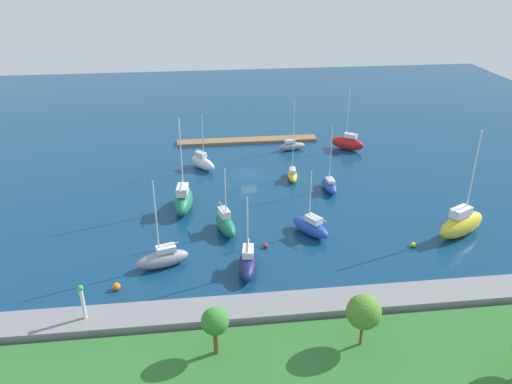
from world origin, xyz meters
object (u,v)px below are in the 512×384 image
(sailboat_white_mid_basin, at_px, (203,162))
(sailboat_gray_near_pier, at_px, (163,258))
(sailboat_blue_outer_mooring, at_px, (329,185))
(sailboat_green_far_south, at_px, (225,224))
(park_tree_center, at_px, (215,322))
(mooring_buoy_orange, at_px, (116,287))
(sailboat_gray_east_end, at_px, (292,146))
(sailboat_yellow_lone_south, at_px, (461,224))
(pier_dock, at_px, (247,141))
(mooring_buoy_red, at_px, (265,246))
(harbor_beacon, at_px, (82,299))
(park_tree_west, at_px, (364,312))
(sailboat_navy_far_north, at_px, (248,263))
(mooring_buoy_yellow, at_px, (413,245))
(sailboat_red_lone_north, at_px, (347,143))
(sailboat_blue_inner_mooring, at_px, (311,227))
(sailboat_yellow_by_breakwater, at_px, (292,174))
(sailboat_green_center_basin, at_px, (184,200))

(sailboat_white_mid_basin, relative_size, sailboat_gray_near_pier, 0.86)
(sailboat_blue_outer_mooring, xyz_separation_m, sailboat_green_far_south, (16.47, 10.71, 0.32))
(park_tree_center, relative_size, mooring_buoy_orange, 5.45)
(sailboat_gray_east_end, relative_size, sailboat_yellow_lone_south, 0.64)
(pier_dock, xyz_separation_m, mooring_buoy_red, (1.84, 38.19, 0.03))
(harbor_beacon, bearing_deg, sailboat_white_mid_basin, -107.33)
(park_tree_west, xyz_separation_m, mooring_buoy_red, (5.98, -19.06, -4.40))
(sailboat_navy_far_north, bearing_deg, mooring_buoy_yellow, 106.39)
(park_tree_west, relative_size, sailboat_red_lone_north, 0.46)
(sailboat_navy_far_north, bearing_deg, sailboat_gray_east_end, 170.79)
(park_tree_center, bearing_deg, sailboat_yellow_lone_south, -149.93)
(pier_dock, xyz_separation_m, sailboat_green_far_south, (6.44, 33.78, 0.99))
(sailboat_red_lone_north, bearing_deg, sailboat_gray_east_end, 30.76)
(sailboat_blue_inner_mooring, relative_size, mooring_buoy_orange, 10.07)
(harbor_beacon, bearing_deg, mooring_buoy_red, -145.81)
(sailboat_navy_far_north, xyz_separation_m, sailboat_gray_near_pier, (9.62, -2.26, -0.06))
(sailboat_gray_east_end, relative_size, sailboat_red_lone_north, 0.79)
(sailboat_navy_far_north, bearing_deg, sailboat_gray_near_pier, -94.68)
(sailboat_gray_east_end, height_order, sailboat_yellow_by_breakwater, sailboat_yellow_by_breakwater)
(sailboat_blue_outer_mooring, bearing_deg, pier_dock, 20.73)
(harbor_beacon, distance_m, sailboat_yellow_lone_south, 46.19)
(sailboat_red_lone_north, bearing_deg, park_tree_west, 111.68)
(sailboat_green_far_south, bearing_deg, sailboat_navy_far_north, -2.67)
(park_tree_west, relative_size, mooring_buoy_orange, 5.99)
(park_tree_west, bearing_deg, harbor_beacon, -13.64)
(sailboat_green_center_basin, xyz_separation_m, sailboat_blue_inner_mooring, (-16.17, 8.88, -0.47))
(pier_dock, height_order, mooring_buoy_orange, mooring_buoy_orange)
(sailboat_yellow_by_breakwater, bearing_deg, sailboat_blue_inner_mooring, -176.82)
(mooring_buoy_orange, distance_m, mooring_buoy_red, 18.35)
(sailboat_navy_far_north, xyz_separation_m, sailboat_red_lone_north, (-22.17, -36.71, 0.19))
(sailboat_yellow_lone_south, xyz_separation_m, sailboat_navy_far_north, (27.86, 4.85, -0.55))
(sailboat_white_mid_basin, xyz_separation_m, sailboat_gray_near_pier, (5.37, 28.59, -0.08))
(harbor_beacon, bearing_deg, sailboat_yellow_by_breakwater, -128.51)
(sailboat_green_center_basin, relative_size, mooring_buoy_red, 21.97)
(pier_dock, xyz_separation_m, harbor_beacon, (20.93, 51.16, 3.48))
(sailboat_green_center_basin, height_order, mooring_buoy_red, sailboat_green_center_basin)
(sailboat_white_mid_basin, bearing_deg, sailboat_green_center_basin, -47.42)
(harbor_beacon, distance_m, park_tree_center, 13.39)
(pier_dock, height_order, harbor_beacon, harbor_beacon)
(park_tree_center, height_order, sailboat_yellow_by_breakwater, sailboat_yellow_by_breakwater)
(sailboat_navy_far_north, height_order, mooring_buoy_yellow, sailboat_navy_far_north)
(sailboat_gray_near_pier, distance_m, sailboat_yellow_by_breakwater, 29.71)
(park_tree_center, bearing_deg, sailboat_blue_inner_mooring, -121.92)
(sailboat_green_far_south, distance_m, mooring_buoy_orange, 16.69)
(sailboat_green_far_south, bearing_deg, sailboat_white_mid_basin, 171.72)
(sailboat_blue_outer_mooring, xyz_separation_m, sailboat_red_lone_north, (-7.63, -16.75, 0.40))
(sailboat_blue_outer_mooring, bearing_deg, sailboat_navy_far_north, 141.15)
(sailboat_green_center_basin, bearing_deg, mooring_buoy_red, -133.19)
(park_tree_center, xyz_separation_m, sailboat_gray_east_end, (-16.35, -51.48, -3.68))
(harbor_beacon, bearing_deg, pier_dock, -112.25)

